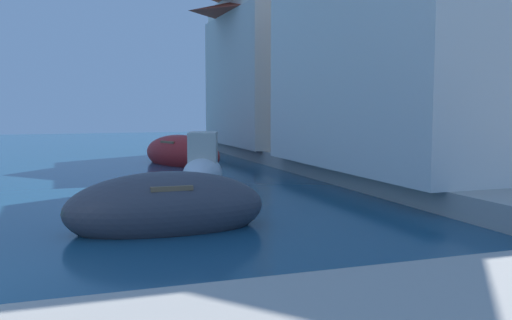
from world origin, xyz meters
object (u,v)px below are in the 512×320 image
at_px(moored_boat_2, 203,169).
at_px(waterfront_building_annex, 298,66).
at_px(quayside_tree, 355,76).
at_px(waterfront_building_main, 439,15).
at_px(moored_boat_7, 166,209).
at_px(waterfront_building_far, 298,58).
at_px(moored_boat_9, 181,154).

distance_m(moored_boat_2, waterfront_building_annex, 10.83).
height_order(moored_boat_2, quayside_tree, quayside_tree).
bearing_deg(waterfront_building_main, moored_boat_7, -156.41).
relative_size(waterfront_building_main, waterfront_building_annex, 1.20).
bearing_deg(moored_boat_2, moored_boat_7, -1.83).
bearing_deg(moored_boat_2, waterfront_building_annex, 159.61).
bearing_deg(waterfront_building_annex, waterfront_building_far, 90.00).
relative_size(moored_boat_9, quayside_tree, 1.16).
bearing_deg(quayside_tree, waterfront_building_main, -69.37).
bearing_deg(waterfront_building_far, moored_boat_9, -155.69).
bearing_deg(waterfront_building_far, moored_boat_2, -128.55).
xyz_separation_m(moored_boat_9, quayside_tree, (4.81, -4.43, 2.76)).
xyz_separation_m(moored_boat_9, waterfront_building_main, (5.88, -7.28, 4.33)).
height_order(waterfront_building_annex, waterfront_building_far, waterfront_building_far).
height_order(moored_boat_7, waterfront_building_far, waterfront_building_far).
height_order(waterfront_building_far, quayside_tree, waterfront_building_far).
bearing_deg(waterfront_building_main, moored_boat_2, 163.26).
bearing_deg(waterfront_building_far, quayside_tree, -98.60).
bearing_deg(moored_boat_2, quayside_tree, 118.15).
distance_m(moored_boat_2, waterfront_building_far, 10.97).
distance_m(waterfront_building_annex, waterfront_building_far, 0.34).
xyz_separation_m(moored_boat_7, waterfront_building_main, (8.44, 3.69, 4.35)).
distance_m(moored_boat_2, moored_boat_9, 5.38).
relative_size(moored_boat_7, waterfront_building_far, 0.46).
distance_m(moored_boat_9, waterfront_building_main, 10.31).
relative_size(waterfront_building_main, waterfront_building_far, 1.20).
bearing_deg(moored_boat_7, moored_boat_9, -103.00).
distance_m(waterfront_building_far, quayside_tree, 7.26).
bearing_deg(waterfront_building_main, waterfront_building_annex, 90.00).
bearing_deg(moored_boat_7, waterfront_building_main, -156.26).
relative_size(moored_boat_2, moored_boat_7, 0.90).
relative_size(moored_boat_7, moored_boat_9, 0.77).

